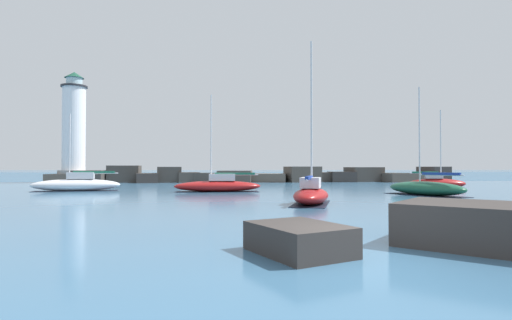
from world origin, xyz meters
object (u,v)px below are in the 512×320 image
at_px(lighthouse, 74,133).
at_px(sailboat_moored_3, 425,188).
at_px(sailboat_moored_4, 311,194).
at_px(sailboat_moored_1, 77,184).
at_px(sailboat_moored_0, 218,185).
at_px(sailboat_moored_5, 436,183).

bearing_deg(lighthouse, sailboat_moored_3, -38.02).
height_order(sailboat_moored_3, sailboat_moored_4, sailboat_moored_4).
bearing_deg(sailboat_moored_1, sailboat_moored_0, -9.22).
xyz_separation_m(sailboat_moored_0, sailboat_moored_1, (-13.43, 2.18, 0.06)).
distance_m(lighthouse, sailboat_moored_1, 24.22).
distance_m(sailboat_moored_3, sailboat_moored_5, 11.75).
bearing_deg(sailboat_moored_4, sailboat_moored_5, 43.71).
xyz_separation_m(lighthouse, sailboat_moored_3, (38.40, -30.03, -6.69)).
distance_m(sailboat_moored_0, sailboat_moored_4, 14.02).
relative_size(sailboat_moored_1, sailboat_moored_5, 0.97).
xyz_separation_m(sailboat_moored_0, sailboat_moored_4, (5.88, -12.73, 0.02)).
xyz_separation_m(lighthouse, sailboat_moored_1, (8.19, -21.82, -6.60)).
xyz_separation_m(sailboat_moored_1, sailboat_moored_4, (19.31, -14.91, -0.04)).
xyz_separation_m(lighthouse, sailboat_moored_4, (27.50, -36.73, -6.64)).
relative_size(sailboat_moored_3, sailboat_moored_5, 1.06).
height_order(lighthouse, sailboat_moored_5, lighthouse).
bearing_deg(lighthouse, sailboat_moored_0, -47.99).
bearing_deg(sailboat_moored_3, lighthouse, 141.98).
bearing_deg(sailboat_moored_1, sailboat_moored_4, -37.66).
distance_m(lighthouse, sailboat_moored_0, 32.98).
height_order(sailboat_moored_1, sailboat_moored_4, sailboat_moored_4).
bearing_deg(sailboat_moored_0, sailboat_moored_3, -19.76).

